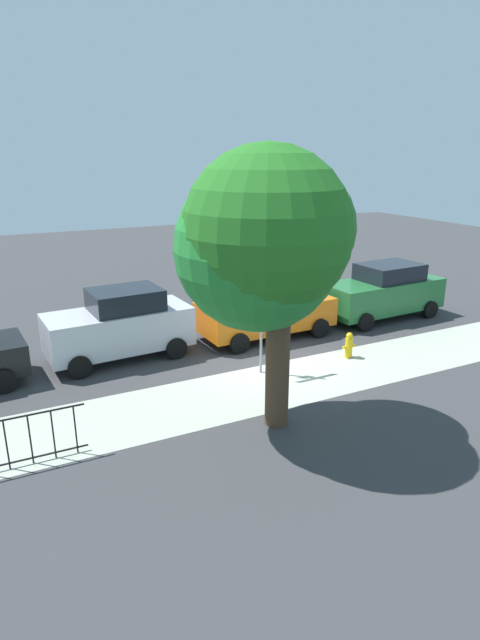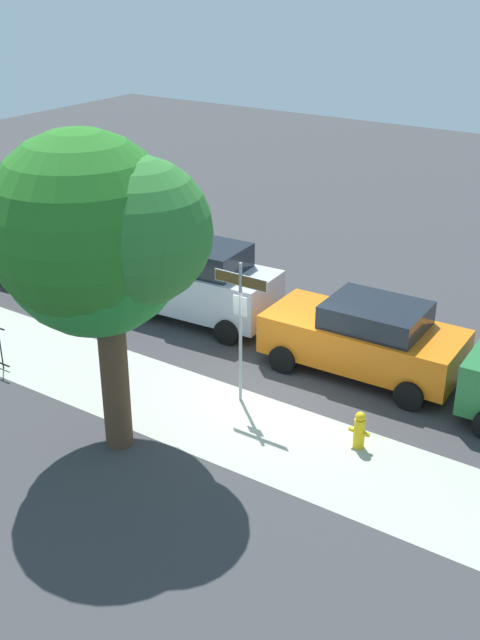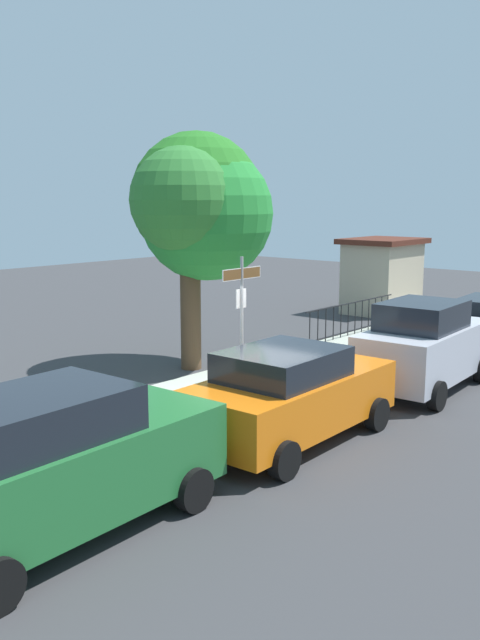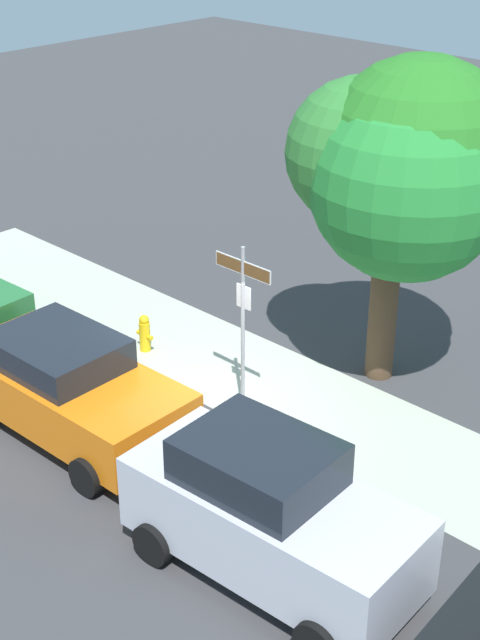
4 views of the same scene
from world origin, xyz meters
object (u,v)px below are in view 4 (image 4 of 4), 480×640
at_px(shade_tree, 403,167).
at_px(car_silver, 270,513).
at_px(car_orange, 68,386).
at_px(street_sign, 243,302).
at_px(fire_hydrant, 145,333).

relative_size(shade_tree, car_silver, 1.42).
relative_size(car_orange, car_silver, 1.06).
distance_m(car_orange, car_silver, 4.81).
bearing_deg(car_orange, car_silver, -4.69).
bearing_deg(shade_tree, street_sign, -116.79).
bearing_deg(car_silver, shade_tree, 105.59).
relative_size(street_sign, car_orange, 0.70).
bearing_deg(car_silver, car_orange, 173.35).
bearing_deg(street_sign, car_orange, -122.65).
xyz_separation_m(street_sign, shade_tree, (1.29, 2.56, 2.08)).
xyz_separation_m(street_sign, fire_hydrant, (-2.88, 0.20, -1.73)).
relative_size(street_sign, shade_tree, 0.52).
bearing_deg(shade_tree, fire_hydrant, -150.48).
distance_m(car_orange, fire_hydrant, 3.07).
bearing_deg(fire_hydrant, street_sign, -3.95).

